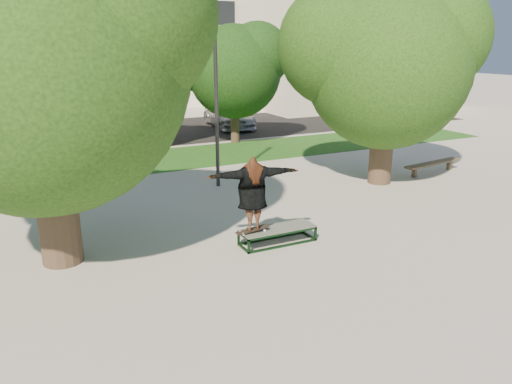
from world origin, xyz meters
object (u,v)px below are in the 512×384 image
car_grey (79,125)px  car_silver_b (228,114)px  car_silver_a (17,132)px  grind_box (277,235)px  car_dark (9,135)px  tree_right (384,56)px  tree_left (32,48)px  lamppost (216,88)px  bench (433,164)px

car_grey → car_silver_b: (8.00, 0.80, -0.09)m
car_silver_a → car_grey: 2.65m
car_silver_a → car_silver_b: car_silver_b is taller
grind_box → car_dark: car_dark is taller
tree_right → grind_box: (-5.50, -3.20, -3.90)m
tree_left → car_silver_a: bearing=91.5°
lamppost → bench: size_ratio=2.28×
tree_left → car_dark: tree_left is taller
tree_right → car_silver_b: bearing=89.6°
grind_box → car_dark: (-5.42, 13.61, 0.60)m
car_silver_a → car_dark: bearing=-99.8°
car_dark → car_grey: 3.37m
bench → car_silver_a: size_ratio=0.71×
tree_right → grind_box: bearing=-149.8°
car_dark → car_grey: (3.00, 1.53, -0.01)m
tree_left → bench: tree_left is taller
grind_box → car_dark: size_ratio=0.38×
bench → car_silver_b: (-2.50, 12.71, 0.35)m
grind_box → car_dark: 14.67m
car_dark → car_grey: car_dark is taller
tree_left → car_dark: 12.95m
car_silver_a → lamppost: bearing=-57.5°
grind_box → bench: 8.70m
grind_box → car_silver_a: 15.98m
grind_box → car_silver_a: size_ratio=0.48×
car_dark → tree_left: bearing=-84.0°
lamppost → grind_box: 5.94m
car_dark → car_silver_b: bearing=14.7°
grind_box → car_grey: car_grey is taller
lamppost → car_dark: 10.67m
lamppost → car_silver_a: (-5.65, 10.03, -2.51)m
tree_left → grind_box: 6.45m
car_grey → car_silver_b: bearing=10.8°
grind_box → lamppost: bearing=83.5°
grind_box → bench: bench is taller
tree_left → grind_box: tree_left is taller
tree_left → tree_right: size_ratio=1.09×
tree_left → car_silver_a: 14.44m
car_grey → car_silver_b: size_ratio=1.17×
bench → car_grey: bearing=123.6°
lamppost → grind_box: (-0.58, -5.11, -2.96)m
car_grey → tree_left: bearing=-94.2°
car_silver_b → grind_box: bearing=-103.2°
car_grey → car_silver_b: 8.04m
bench → car_dark: car_dark is taller
bench → car_grey: 15.89m
tree_right → car_silver_a: (-10.57, 11.95, -3.45)m
lamppost → car_grey: lamppost is taller
grind_box → bench: size_ratio=0.67×
tree_right → bench: 4.56m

